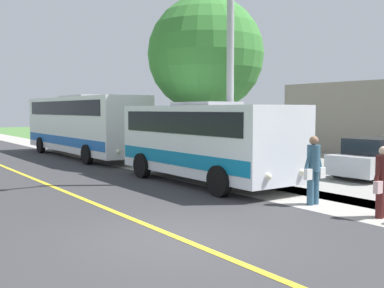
# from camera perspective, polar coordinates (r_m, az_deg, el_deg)

# --- Properties ---
(ground_plane) EXTENTS (120.00, 120.00, 0.00)m
(ground_plane) POSITION_cam_1_polar(r_m,az_deg,el_deg) (9.16, -1.74, -11.45)
(ground_plane) COLOR #477238
(road_surface) EXTENTS (8.00, 100.00, 0.01)m
(road_surface) POSITION_cam_1_polar(r_m,az_deg,el_deg) (9.16, -1.74, -11.43)
(road_surface) COLOR #333335
(road_surface) RESTS_ON ground
(sidewalk) EXTENTS (2.40, 100.00, 0.01)m
(sidewalk) POSITION_cam_1_polar(r_m,az_deg,el_deg) (12.71, 18.39, -7.20)
(sidewalk) COLOR #9E9991
(sidewalk) RESTS_ON ground
(road_centre_line) EXTENTS (0.16, 100.00, 0.00)m
(road_centre_line) POSITION_cam_1_polar(r_m,az_deg,el_deg) (9.16, -1.74, -11.40)
(road_centre_line) COLOR gold
(road_centre_line) RESTS_ON ground
(shuttle_bus_front) EXTENTS (2.67, 7.35, 2.73)m
(shuttle_bus_front) POSITION_cam_1_polar(r_m,az_deg,el_deg) (15.62, 1.73, 0.69)
(shuttle_bus_front) COLOR white
(shuttle_bus_front) RESTS_ON ground
(transit_bus_rear) EXTENTS (2.57, 10.95, 3.22)m
(transit_bus_rear) POSITION_cam_1_polar(r_m,az_deg,el_deg) (24.97, -13.28, 2.51)
(transit_bus_rear) COLOR white
(transit_bus_rear) RESTS_ON ground
(pedestrian_with_bags) EXTENTS (0.72, 0.34, 1.65)m
(pedestrian_with_bags) POSITION_cam_1_polar(r_m,az_deg,el_deg) (11.49, 22.37, -4.06)
(pedestrian_with_bags) COLOR #4C1919
(pedestrian_with_bags) RESTS_ON ground
(pedestrian_waiting) EXTENTS (0.72, 0.34, 1.80)m
(pedestrian_waiting) POSITION_cam_1_polar(r_m,az_deg,el_deg) (12.49, 14.67, -2.82)
(pedestrian_waiting) COLOR #335972
(pedestrian_waiting) RESTS_ON ground
(street_light_pole) EXTENTS (1.97, 0.24, 8.71)m
(street_light_pole) POSITION_cam_1_polar(r_m,az_deg,el_deg) (15.48, 4.40, 12.74)
(street_light_pole) COLOR #9E9EA3
(street_light_pole) RESTS_ON ground
(parked_car_near) EXTENTS (4.48, 2.18, 1.45)m
(parked_car_near) POSITION_cam_1_polar(r_m,az_deg,el_deg) (18.44, 22.08, -1.63)
(parked_car_near) COLOR silver
(parked_car_near) RESTS_ON ground
(tree_curbside) EXTENTS (5.03, 5.03, 7.38)m
(tree_curbside) POSITION_cam_1_polar(r_m,az_deg,el_deg) (20.58, 1.68, 10.89)
(tree_curbside) COLOR brown
(tree_curbside) RESTS_ON ground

